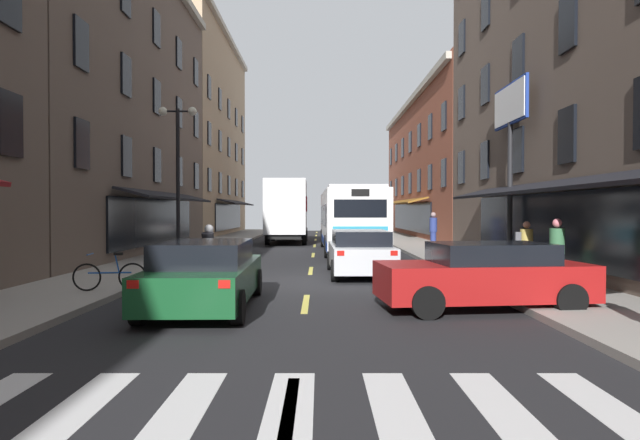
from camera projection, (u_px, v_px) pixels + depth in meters
ground_plane at (307, 284)px, 15.37m from camera, size 34.80×80.00×0.10m
lane_centre_dashes at (307, 283)px, 15.12m from camera, size 0.14×73.90×0.01m
crosswalk_near at (286, 416)px, 5.37m from camera, size 7.10×2.80×0.01m
sidewalk_left at (101, 280)px, 15.34m from camera, size 3.00×80.00×0.14m
sidewalk_right at (513, 280)px, 15.39m from camera, size 3.00×80.00×0.14m
billboard_sign at (508, 126)px, 19.00m from camera, size 0.40×3.10×6.41m
transit_bus at (347, 219)px, 26.60m from camera, size 2.81×11.64×3.11m
box_truck at (285, 211)px, 33.87m from camera, size 2.57×7.97×3.90m
sedan_near at (482, 275)px, 11.13m from camera, size 4.43×2.25×1.39m
sedan_mid at (358, 252)px, 17.07m from camera, size 2.04×4.54×1.43m
sedan_far at (204, 274)px, 11.25m from camera, size 2.07×4.84×1.42m
sedan_rear at (291, 227)px, 45.01m from camera, size 1.98×4.39×1.34m
motorcycle_rider at (207, 258)px, 15.35m from camera, size 0.62×2.07×1.66m
bicycle_near at (108, 276)px, 12.82m from camera, size 1.71×0.48×0.91m
pedestrian_near at (523, 247)px, 15.91m from camera, size 0.52×0.38×1.60m
pedestrian_mid at (555, 252)px, 13.44m from camera, size 0.36×0.36×1.72m
pedestrian_rear at (431, 230)px, 25.99m from camera, size 0.36×0.36×1.84m
street_lamp_twin at (176, 177)px, 20.02m from camera, size 1.42×0.32×5.78m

